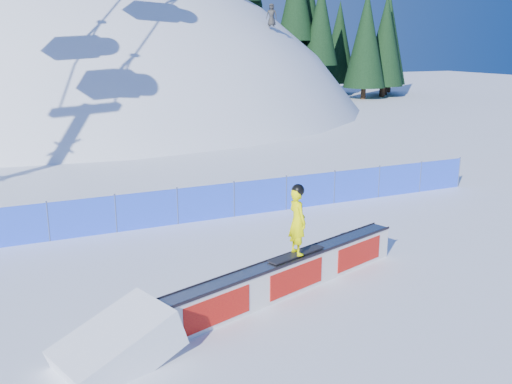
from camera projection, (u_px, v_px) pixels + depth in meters
name	position (u px, v px, depth m)	size (l,w,h in m)	color
ground	(264.00, 267.00, 15.19)	(160.00, 160.00, 0.00)	white
snow_hill	(83.00, 289.00, 56.72)	(64.00, 64.00, 64.00)	white
treeline	(317.00, 17.00, 60.39)	(24.50, 13.07, 20.78)	#301F13
safety_fence	(206.00, 203.00, 18.99)	(22.05, 0.05, 1.30)	blue
rail_box	(290.00, 275.00, 13.56)	(7.15, 2.77, 0.88)	silver
snow_ramp	(119.00, 362.00, 10.66)	(2.12, 1.41, 0.79)	white
snowboarder	(297.00, 221.00, 13.38)	(1.68, 0.80, 1.74)	black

